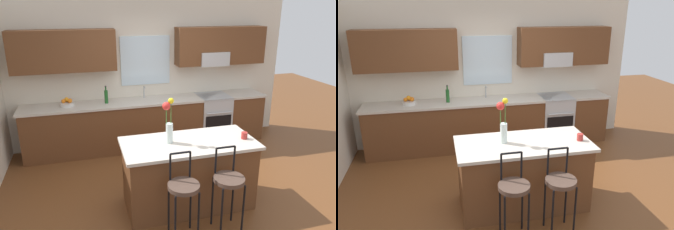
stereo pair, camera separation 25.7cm
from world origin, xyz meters
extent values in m
plane|color=brown|center=(0.00, 0.00, 0.00)|extent=(14.00, 14.00, 0.00)
cube|color=beige|center=(0.00, 2.06, 1.35)|extent=(5.60, 0.12, 2.70)
cube|color=brown|center=(-1.43, 1.83, 1.85)|extent=(1.74, 0.34, 0.70)
cube|color=brown|center=(1.43, 1.83, 1.85)|extent=(1.74, 0.34, 0.70)
cube|color=silver|center=(0.00, 1.99, 1.60)|extent=(0.93, 0.03, 0.90)
cube|color=#B7BABC|center=(1.27, 1.80, 1.62)|extent=(0.56, 0.36, 0.26)
cube|color=brown|center=(0.00, 1.70, 0.44)|extent=(4.50, 0.60, 0.88)
cube|color=beige|center=(0.00, 1.70, 0.90)|extent=(4.56, 0.64, 0.04)
cube|color=#B7BABC|center=(-0.07, 1.70, 0.85)|extent=(0.54, 0.38, 0.11)
cylinder|color=#B7BABC|center=(-0.07, 1.86, 1.03)|extent=(0.02, 0.02, 0.22)
cylinder|color=#B7BABC|center=(-0.07, 1.80, 1.14)|extent=(0.02, 0.12, 0.02)
cube|color=#B7BABC|center=(1.27, 1.68, 0.46)|extent=(0.60, 0.60, 0.92)
cube|color=black|center=(1.27, 1.38, 0.40)|extent=(0.52, 0.02, 0.40)
cylinder|color=#B7BABC|center=(1.27, 1.35, 0.66)|extent=(0.50, 0.02, 0.02)
cube|color=brown|center=(0.08, -0.32, 0.44)|extent=(1.65, 0.74, 0.88)
cube|color=beige|center=(0.08, -0.32, 0.90)|extent=(1.73, 0.82, 0.04)
cylinder|color=black|center=(-0.33, -1.09, 0.33)|extent=(0.02, 0.02, 0.66)
cylinder|color=black|center=(-0.06, -1.09, 0.33)|extent=(0.02, 0.02, 0.66)
cylinder|color=black|center=(-0.33, -0.82, 0.33)|extent=(0.02, 0.02, 0.66)
cylinder|color=black|center=(-0.06, -0.82, 0.33)|extent=(0.02, 0.02, 0.66)
cylinder|color=#4C382D|center=(-0.20, -0.95, 0.69)|extent=(0.36, 0.36, 0.05)
cylinder|color=black|center=(-0.31, -0.82, 0.87)|extent=(0.02, 0.02, 0.32)
cylinder|color=black|center=(-0.08, -0.82, 0.87)|extent=(0.02, 0.02, 0.32)
cylinder|color=black|center=(-0.20, -0.82, 1.03)|extent=(0.23, 0.02, 0.02)
cylinder|color=black|center=(0.22, -1.09, 0.33)|extent=(0.02, 0.02, 0.66)
cylinder|color=black|center=(0.49, -1.09, 0.33)|extent=(0.02, 0.02, 0.66)
cylinder|color=black|center=(0.22, -0.82, 0.33)|extent=(0.02, 0.02, 0.66)
cylinder|color=black|center=(0.49, -0.82, 0.33)|extent=(0.02, 0.02, 0.66)
cylinder|color=#4C382D|center=(0.35, -0.95, 0.69)|extent=(0.36, 0.36, 0.05)
cylinder|color=black|center=(0.24, -0.82, 0.87)|extent=(0.02, 0.02, 0.32)
cylinder|color=black|center=(0.47, -0.82, 0.87)|extent=(0.02, 0.02, 0.32)
cylinder|color=black|center=(0.35, -0.82, 1.03)|extent=(0.23, 0.02, 0.02)
cylinder|color=silver|center=(-0.17, -0.27, 1.05)|extent=(0.09, 0.09, 0.26)
cylinder|color=#3D722D|center=(-0.15, -0.27, 1.24)|extent=(0.01, 0.01, 0.47)
sphere|color=yellow|center=(-0.15, -0.27, 1.47)|extent=(0.07, 0.07, 0.07)
cylinder|color=#3D722D|center=(-0.21, -0.27, 1.20)|extent=(0.01, 0.01, 0.41)
sphere|color=red|center=(-0.21, -0.27, 1.41)|extent=(0.10, 0.10, 0.10)
cylinder|color=#A52D28|center=(0.81, -0.41, 0.97)|extent=(0.08, 0.08, 0.09)
cylinder|color=silver|center=(-1.46, 1.70, 0.95)|extent=(0.24, 0.24, 0.06)
sphere|color=orange|center=(-1.41, 1.70, 1.01)|extent=(0.08, 0.08, 0.08)
sphere|color=orange|center=(-1.46, 1.75, 1.01)|extent=(0.08, 0.08, 0.08)
sphere|color=orange|center=(-1.51, 1.70, 1.01)|extent=(0.07, 0.07, 0.07)
sphere|color=orange|center=(-1.46, 1.70, 1.04)|extent=(0.07, 0.07, 0.07)
cylinder|color=#1E5923|center=(-0.78, 1.70, 1.04)|extent=(0.06, 0.06, 0.23)
cylinder|color=#1E5923|center=(-0.78, 1.70, 1.19)|extent=(0.03, 0.03, 0.07)
cylinder|color=black|center=(-0.78, 1.70, 1.23)|extent=(0.03, 0.03, 0.02)
camera|label=1|loc=(-1.19, -3.89, 2.59)|focal=34.31mm
camera|label=2|loc=(-0.95, -3.95, 2.59)|focal=34.31mm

